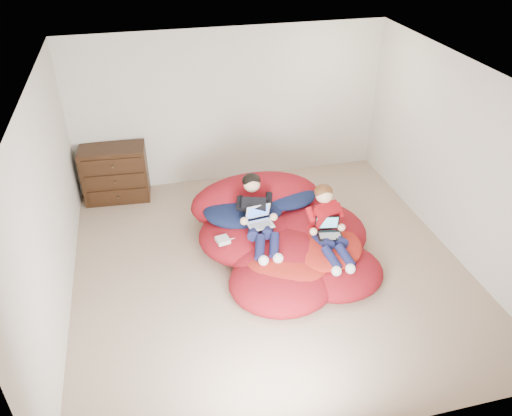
{
  "coord_description": "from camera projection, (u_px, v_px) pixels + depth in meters",
  "views": [
    {
      "loc": [
        -1.38,
        -4.92,
        4.22
      ],
      "look_at": [
        -0.09,
        0.36,
        0.7
      ],
      "focal_mm": 35.0,
      "sensor_mm": 36.0,
      "label": 1
    }
  ],
  "objects": [
    {
      "name": "cream_pillow",
      "position": [
        236.0,
        190.0,
        7.02
      ],
      "size": [
        0.39,
        0.25,
        0.25
      ],
      "primitive_type": "ellipsoid",
      "color": "beige",
      "rests_on": "beanbag_pile"
    },
    {
      "name": "dresser",
      "position": [
        115.0,
        173.0,
        7.78
      ],
      "size": [
        1.02,
        0.59,
        0.89
      ],
      "color": "black",
      "rests_on": "ground"
    },
    {
      "name": "beanbag_pile",
      "position": [
        283.0,
        237.0,
        6.7
      ],
      "size": [
        2.33,
        2.5,
        0.9
      ],
      "color": "maroon",
      "rests_on": "ground"
    },
    {
      "name": "older_boy",
      "position": [
        257.0,
        211.0,
        6.46
      ],
      "size": [
        0.43,
        1.21,
        0.69
      ],
      "color": "black",
      "rests_on": "beanbag_pile"
    },
    {
      "name": "laptop_black",
      "position": [
        328.0,
        230.0,
        6.3
      ],
      "size": [
        0.34,
        0.31,
        0.23
      ],
      "color": "black",
      "rests_on": "younger_boy"
    },
    {
      "name": "power_adapter",
      "position": [
        223.0,
        240.0,
        6.36
      ],
      "size": [
        0.19,
        0.19,
        0.06
      ],
      "primitive_type": "cube",
      "rotation": [
        0.0,
        0.0,
        0.21
      ],
      "color": "silver",
      "rests_on": "beanbag_pile"
    },
    {
      "name": "laptop_white",
      "position": [
        259.0,
        219.0,
        6.39
      ],
      "size": [
        0.34,
        0.33,
        0.23
      ],
      "color": "silver",
      "rests_on": "older_boy"
    },
    {
      "name": "younger_boy",
      "position": [
        328.0,
        223.0,
        6.28
      ],
      "size": [
        0.4,
        0.99,
        0.77
      ],
      "color": "#A50E15",
      "rests_on": "beanbag_pile"
    },
    {
      "name": "room_shell",
      "position": [
        270.0,
        253.0,
        6.46
      ],
      "size": [
        5.1,
        5.1,
        2.77
      ],
      "color": "tan",
      "rests_on": "ground"
    }
  ]
}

